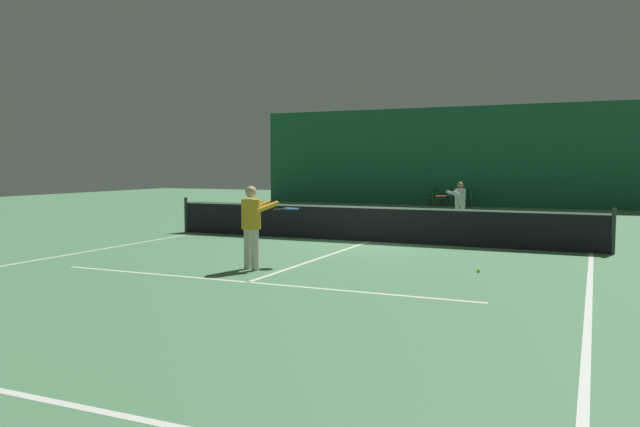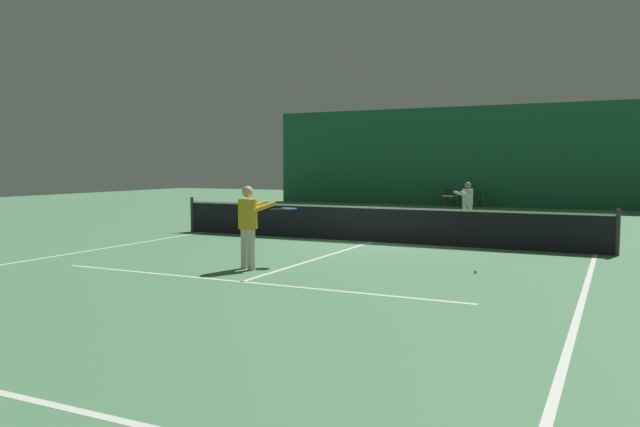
{
  "view_description": "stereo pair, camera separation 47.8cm",
  "coord_description": "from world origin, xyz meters",
  "px_view_note": "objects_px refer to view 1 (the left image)",
  "views": [
    {
      "loc": [
        5.53,
        -15.78,
        2.05
      ],
      "look_at": [
        -0.25,
        -2.7,
        0.94
      ],
      "focal_mm": 35.0,
      "sensor_mm": 36.0,
      "label": 1
    },
    {
      "loc": [
        5.97,
        -15.58,
        2.05
      ],
      "look_at": [
        -0.25,
        -2.7,
        0.94
      ],
      "focal_mm": 35.0,
      "sensor_mm": 36.0,
      "label": 2
    }
  ],
  "objects_px": {
    "courtside_chair_0": "(431,196)",
    "tennis_ball": "(479,271)",
    "courtside_chair_1": "(444,197)",
    "player_far": "(459,201)",
    "tennis_net": "(369,223)",
    "courtside_chair_2": "(457,197)",
    "player_near": "(253,221)",
    "courtside_chair_3": "(470,197)"
  },
  "relations": [
    {
      "from": "courtside_chair_0",
      "to": "tennis_ball",
      "type": "distance_m",
      "value": 19.79
    },
    {
      "from": "courtside_chair_1",
      "to": "player_far",
      "type": "bearing_deg",
      "value": 15.27
    },
    {
      "from": "courtside_chair_1",
      "to": "tennis_ball",
      "type": "bearing_deg",
      "value": 14.55
    },
    {
      "from": "player_far",
      "to": "tennis_ball",
      "type": "distance_m",
      "value": 9.03
    },
    {
      "from": "tennis_net",
      "to": "courtside_chair_0",
      "type": "height_order",
      "value": "tennis_net"
    },
    {
      "from": "tennis_ball",
      "to": "courtside_chair_2",
      "type": "bearing_deg",
      "value": 102.73
    },
    {
      "from": "courtside_chair_0",
      "to": "player_far",
      "type": "bearing_deg",
      "value": 18.54
    },
    {
      "from": "player_near",
      "to": "tennis_net",
      "type": "bearing_deg",
      "value": 19.92
    },
    {
      "from": "tennis_net",
      "to": "courtside_chair_0",
      "type": "relative_size",
      "value": 14.29
    },
    {
      "from": "courtside_chair_2",
      "to": "tennis_ball",
      "type": "bearing_deg",
      "value": 12.73
    },
    {
      "from": "player_far",
      "to": "courtside_chair_2",
      "type": "bearing_deg",
      "value": -137.91
    },
    {
      "from": "tennis_net",
      "to": "player_near",
      "type": "xyz_separation_m",
      "value": [
        -0.6,
        -5.16,
        0.45
      ]
    },
    {
      "from": "player_near",
      "to": "courtside_chair_3",
      "type": "xyz_separation_m",
      "value": [
        0.49,
        20.43,
        -0.48
      ]
    },
    {
      "from": "courtside_chair_3",
      "to": "courtside_chair_2",
      "type": "bearing_deg",
      "value": -90.0
    },
    {
      "from": "courtside_chair_1",
      "to": "player_near",
      "type": "bearing_deg",
      "value": 2.22
    },
    {
      "from": "player_near",
      "to": "player_far",
      "type": "relative_size",
      "value": 1.1
    },
    {
      "from": "courtside_chair_3",
      "to": "courtside_chair_0",
      "type": "bearing_deg",
      "value": -90.0
    },
    {
      "from": "courtside_chair_0",
      "to": "courtside_chair_2",
      "type": "xyz_separation_m",
      "value": [
        1.28,
        0.0,
        0.0
      ]
    },
    {
      "from": "courtside_chair_2",
      "to": "tennis_ball",
      "type": "height_order",
      "value": "courtside_chair_2"
    },
    {
      "from": "courtside_chair_1",
      "to": "courtside_chair_0",
      "type": "bearing_deg",
      "value": -90.0
    },
    {
      "from": "courtside_chair_1",
      "to": "tennis_ball",
      "type": "relative_size",
      "value": 12.73
    },
    {
      "from": "player_near",
      "to": "courtside_chair_1",
      "type": "bearing_deg",
      "value": 28.8
    },
    {
      "from": "player_near",
      "to": "courtside_chair_2",
      "type": "bearing_deg",
      "value": 27.01
    },
    {
      "from": "courtside_chair_1",
      "to": "courtside_chair_3",
      "type": "bearing_deg",
      "value": 90.0
    },
    {
      "from": "courtside_chair_2",
      "to": "courtside_chair_3",
      "type": "height_order",
      "value": "same"
    },
    {
      "from": "player_far",
      "to": "courtside_chair_0",
      "type": "xyz_separation_m",
      "value": [
        -3.44,
        10.26,
        -0.39
      ]
    },
    {
      "from": "courtside_chair_1",
      "to": "courtside_chair_3",
      "type": "xyz_separation_m",
      "value": [
        1.28,
        0.0,
        0.0
      ]
    },
    {
      "from": "player_far",
      "to": "tennis_net",
      "type": "bearing_deg",
      "value": 14.52
    },
    {
      "from": "player_near",
      "to": "tennis_ball",
      "type": "height_order",
      "value": "player_near"
    },
    {
      "from": "player_far",
      "to": "player_near",
      "type": "bearing_deg",
      "value": 19.02
    },
    {
      "from": "tennis_net",
      "to": "courtside_chair_1",
      "type": "relative_size",
      "value": 14.29
    },
    {
      "from": "courtside_chair_0",
      "to": "courtside_chair_1",
      "type": "relative_size",
      "value": 1.0
    },
    {
      "from": "player_near",
      "to": "courtside_chair_0",
      "type": "relative_size",
      "value": 1.96
    },
    {
      "from": "tennis_net",
      "to": "courtside_chair_2",
      "type": "bearing_deg",
      "value": 92.84
    },
    {
      "from": "courtside_chair_0",
      "to": "courtside_chair_1",
      "type": "distance_m",
      "value": 0.64
    },
    {
      "from": "player_far",
      "to": "courtside_chair_3",
      "type": "height_order",
      "value": "player_far"
    },
    {
      "from": "tennis_net",
      "to": "courtside_chair_2",
      "type": "relative_size",
      "value": 14.29
    },
    {
      "from": "tennis_net",
      "to": "tennis_ball",
      "type": "bearing_deg",
      "value": -46.52
    },
    {
      "from": "player_near",
      "to": "courtside_chair_3",
      "type": "relative_size",
      "value": 1.96
    },
    {
      "from": "player_near",
      "to": "tennis_ball",
      "type": "bearing_deg",
      "value": -44.24
    },
    {
      "from": "courtside_chair_2",
      "to": "courtside_chair_1",
      "type": "bearing_deg",
      "value": -90.0
    },
    {
      "from": "courtside_chair_0",
      "to": "courtside_chair_3",
      "type": "bearing_deg",
      "value": 90.0
    }
  ]
}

